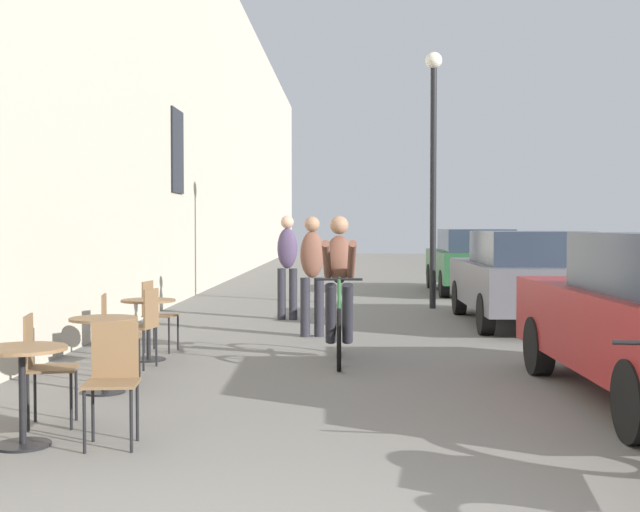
# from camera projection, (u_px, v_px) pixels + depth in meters

# --- Properties ---
(building_facade_left) EXTENTS (0.54, 68.00, 8.83)m
(building_facade_left) POSITION_uv_depth(u_px,v_px,m) (170.00, 92.00, 17.67)
(building_facade_left) COLOR #B7AD99
(building_facade_left) RESTS_ON ground_plane
(cafe_table_near) EXTENTS (0.64, 0.64, 0.72)m
(cafe_table_near) POSITION_uv_depth(u_px,v_px,m) (22.00, 375.00, 6.05)
(cafe_table_near) COLOR black
(cafe_table_near) RESTS_ON ground_plane
(cafe_chair_near_toward_street) EXTENTS (0.42, 0.42, 0.89)m
(cafe_chair_near_toward_street) POSITION_uv_depth(u_px,v_px,m) (113.00, 374.00, 6.10)
(cafe_chair_near_toward_street) COLOR black
(cafe_chair_near_toward_street) RESTS_ON ground_plane
(cafe_chair_near_toward_wall) EXTENTS (0.45, 0.45, 0.89)m
(cafe_chair_near_toward_wall) POSITION_uv_depth(u_px,v_px,m) (42.00, 362.00, 6.65)
(cafe_chair_near_toward_wall) COLOR black
(cafe_chair_near_toward_wall) RESTS_ON ground_plane
(cafe_table_mid) EXTENTS (0.64, 0.64, 0.72)m
(cafe_table_mid) POSITION_uv_depth(u_px,v_px,m) (104.00, 338.00, 7.98)
(cafe_table_mid) COLOR black
(cafe_table_mid) RESTS_ON ground_plane
(cafe_chair_mid_toward_street) EXTENTS (0.44, 0.44, 0.89)m
(cafe_chair_mid_toward_street) POSITION_uv_depth(u_px,v_px,m) (115.00, 330.00, 8.63)
(cafe_chair_mid_toward_street) COLOR black
(cafe_chair_mid_toward_street) RESTS_ON ground_plane
(cafe_table_far) EXTENTS (0.64, 0.64, 0.72)m
(cafe_table_far) POSITION_uv_depth(u_px,v_px,m) (148.00, 316.00, 9.92)
(cafe_table_far) COLOR black
(cafe_table_far) RESTS_ON ground_plane
(cafe_chair_far_toward_street) EXTENTS (0.43, 0.43, 0.89)m
(cafe_chair_far_toward_street) POSITION_uv_depth(u_px,v_px,m) (156.00, 311.00, 10.62)
(cafe_chair_far_toward_street) COLOR black
(cafe_chair_far_toward_street) RESTS_ON ground_plane
(cafe_chair_far_toward_wall) EXTENTS (0.45, 0.45, 0.89)m
(cafe_chair_far_toward_wall) POSITION_uv_depth(u_px,v_px,m) (143.00, 322.00, 9.36)
(cafe_chair_far_toward_wall) COLOR black
(cafe_chair_far_toward_wall) RESTS_ON ground_plane
(cyclist_on_bicycle) EXTENTS (0.52, 1.76, 1.74)m
(cyclist_on_bicycle) POSITION_uv_depth(u_px,v_px,m) (339.00, 292.00, 9.88)
(cyclist_on_bicycle) COLOR black
(cyclist_on_bicycle) RESTS_ON ground_plane
(pedestrian_near) EXTENTS (0.37, 0.29, 1.73)m
(pedestrian_near) POSITION_uv_depth(u_px,v_px,m) (312.00, 269.00, 12.02)
(pedestrian_near) COLOR #26262D
(pedestrian_near) RESTS_ON ground_plane
(pedestrian_mid) EXTENTS (0.36, 0.27, 1.76)m
(pedestrian_mid) POSITION_uv_depth(u_px,v_px,m) (287.00, 261.00, 14.20)
(pedestrian_mid) COLOR #26262D
(pedestrian_mid) RESTS_ON ground_plane
(street_lamp) EXTENTS (0.32, 0.32, 4.90)m
(street_lamp) POSITION_uv_depth(u_px,v_px,m) (433.00, 146.00, 16.04)
(street_lamp) COLOR black
(street_lamp) RESTS_ON ground_plane
(parked_car_second) EXTENTS (1.82, 4.25, 1.51)m
(parked_car_second) POSITION_uv_depth(u_px,v_px,m) (523.00, 276.00, 13.47)
(parked_car_second) COLOR #595960
(parked_car_second) RESTS_ON ground_plane
(parked_car_third) EXTENTS (1.81, 4.25, 1.51)m
(parked_car_third) POSITION_uv_depth(u_px,v_px,m) (472.00, 260.00, 19.77)
(parked_car_third) COLOR #23512D
(parked_car_third) RESTS_ON ground_plane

